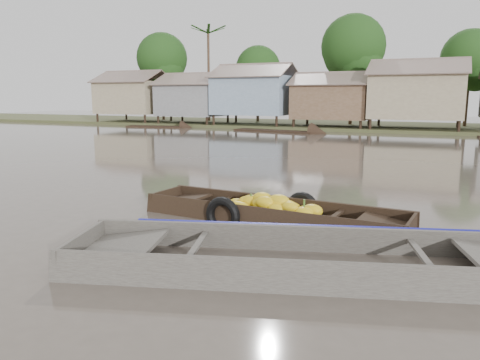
% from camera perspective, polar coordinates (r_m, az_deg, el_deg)
% --- Properties ---
extents(ground, '(120.00, 120.00, 0.00)m').
position_cam_1_polar(ground, '(9.72, -6.05, -5.81)').
color(ground, '#52493F').
rests_on(ground, ground).
extents(riverbank, '(120.00, 12.47, 10.22)m').
position_cam_1_polar(riverbank, '(39.99, 21.77, 10.09)').
color(riverbank, '#384723').
rests_on(riverbank, ground).
extents(banana_boat, '(5.96, 1.91, 0.84)m').
position_cam_1_polar(banana_boat, '(10.22, 3.54, -4.01)').
color(banana_boat, black).
rests_on(banana_boat, ground).
extents(viewer_boat, '(7.69, 3.99, 0.60)m').
position_cam_1_polar(viewer_boat, '(7.48, 8.14, -10.36)').
color(viewer_boat, '#3C3833').
rests_on(viewer_boat, ground).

